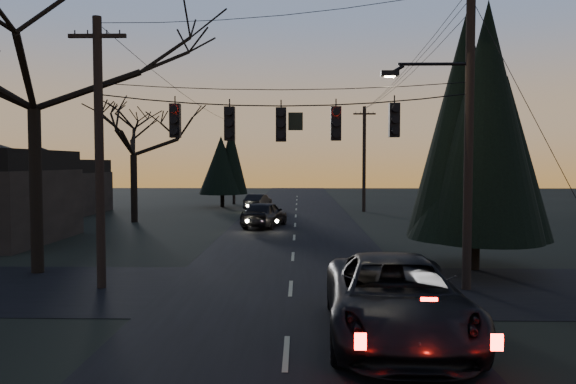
{
  "coord_description": "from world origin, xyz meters",
  "views": [
    {
      "loc": [
        0.27,
        -7.47,
        3.98
      ],
      "look_at": [
        -0.08,
        9.92,
        3.06
      ],
      "focal_mm": 35.0,
      "sensor_mm": 36.0,
      "label": 1
    }
  ],
  "objects_px": {
    "utility_pole_left": "(102,288)",
    "suv_near": "(396,299)",
    "sedan_oncoming_b": "(258,202)",
    "utility_pole_far_l": "(234,204)",
    "utility_pole_far_r": "(364,212)",
    "evergreen_right": "(477,141)",
    "sedan_oncoming_a": "(265,214)",
    "utility_pole_right": "(466,290)",
    "bare_tree_left": "(32,42)"
  },
  "relations": [
    {
      "from": "utility_pole_left",
      "to": "utility_pole_right",
      "type": "bearing_deg",
      "value": 0.0
    },
    {
      "from": "utility_pole_far_r",
      "to": "sedan_oncoming_b",
      "type": "relative_size",
      "value": 2.11
    },
    {
      "from": "evergreen_right",
      "to": "utility_pole_right",
      "type": "bearing_deg",
      "value": -111.18
    },
    {
      "from": "utility_pole_right",
      "to": "sedan_oncoming_b",
      "type": "height_order",
      "value": "utility_pole_right"
    },
    {
      "from": "utility_pole_left",
      "to": "bare_tree_left",
      "type": "xyz_separation_m",
      "value": [
        -3.18,
        2.41,
        8.23
      ]
    },
    {
      "from": "utility_pole_far_l",
      "to": "suv_near",
      "type": "xyz_separation_m",
      "value": [
        8.44,
        -40.95,
        0.91
      ]
    },
    {
      "from": "utility_pole_right",
      "to": "sedan_oncoming_b",
      "type": "relative_size",
      "value": 2.49
    },
    {
      "from": "suv_near",
      "to": "evergreen_right",
      "type": "bearing_deg",
      "value": 64.23
    },
    {
      "from": "sedan_oncoming_b",
      "to": "evergreen_right",
      "type": "bearing_deg",
      "value": 122.96
    },
    {
      "from": "utility_pole_left",
      "to": "sedan_oncoming_b",
      "type": "xyz_separation_m",
      "value": [
        2.8,
        29.45,
        0.66
      ]
    },
    {
      "from": "utility_pole_right",
      "to": "evergreen_right",
      "type": "height_order",
      "value": "evergreen_right"
    },
    {
      "from": "utility_pole_right",
      "to": "sedan_oncoming_b",
      "type": "distance_m",
      "value": 30.71
    },
    {
      "from": "sedan_oncoming_b",
      "to": "suv_near",
      "type": "bearing_deg",
      "value": 111.44
    },
    {
      "from": "bare_tree_left",
      "to": "evergreen_right",
      "type": "distance_m",
      "value": 16.34
    },
    {
      "from": "sedan_oncoming_a",
      "to": "utility_pole_left",
      "type": "bearing_deg",
      "value": 89.73
    },
    {
      "from": "bare_tree_left",
      "to": "utility_pole_left",
      "type": "bearing_deg",
      "value": -37.13
    },
    {
      "from": "utility_pole_far_l",
      "to": "bare_tree_left",
      "type": "xyz_separation_m",
      "value": [
        -3.18,
        -33.59,
        8.23
      ]
    },
    {
      "from": "utility_pole_left",
      "to": "sedan_oncoming_a",
      "type": "bearing_deg",
      "value": 76.19
    },
    {
      "from": "utility_pole_right",
      "to": "utility_pole_far_l",
      "type": "xyz_separation_m",
      "value": [
        -11.5,
        36.0,
        0.0
      ]
    },
    {
      "from": "sedan_oncoming_b",
      "to": "utility_pole_far_l",
      "type": "bearing_deg",
      "value": -54.73
    },
    {
      "from": "sedan_oncoming_a",
      "to": "sedan_oncoming_b",
      "type": "height_order",
      "value": "sedan_oncoming_a"
    },
    {
      "from": "utility_pole_far_l",
      "to": "evergreen_right",
      "type": "relative_size",
      "value": 0.96
    },
    {
      "from": "utility_pole_right",
      "to": "utility_pole_left",
      "type": "relative_size",
      "value": 1.18
    },
    {
      "from": "utility_pole_far_l",
      "to": "sedan_oncoming_b",
      "type": "bearing_deg",
      "value": -66.86
    },
    {
      "from": "utility_pole_far_r",
      "to": "sedan_oncoming_a",
      "type": "bearing_deg",
      "value": -123.35
    },
    {
      "from": "sedan_oncoming_a",
      "to": "sedan_oncoming_b",
      "type": "relative_size",
      "value": 1.18
    },
    {
      "from": "utility_pole_far_l",
      "to": "sedan_oncoming_a",
      "type": "relative_size",
      "value": 1.69
    },
    {
      "from": "utility_pole_far_r",
      "to": "suv_near",
      "type": "height_order",
      "value": "utility_pole_far_r"
    },
    {
      "from": "bare_tree_left",
      "to": "evergreen_right",
      "type": "xyz_separation_m",
      "value": [
        15.94,
        0.86,
        -3.48
      ]
    },
    {
      "from": "suv_near",
      "to": "sedan_oncoming_a",
      "type": "relative_size",
      "value": 1.38
    },
    {
      "from": "utility_pole_far_l",
      "to": "utility_pole_right",
      "type": "bearing_deg",
      "value": -72.28
    },
    {
      "from": "suv_near",
      "to": "sedan_oncoming_b",
      "type": "xyz_separation_m",
      "value": [
        -5.64,
        34.39,
        -0.24
      ]
    },
    {
      "from": "utility_pole_right",
      "to": "utility_pole_far_r",
      "type": "relative_size",
      "value": 1.18
    },
    {
      "from": "bare_tree_left",
      "to": "sedan_oncoming_a",
      "type": "height_order",
      "value": "bare_tree_left"
    },
    {
      "from": "utility_pole_left",
      "to": "bare_tree_left",
      "type": "distance_m",
      "value": 9.15
    },
    {
      "from": "utility_pole_left",
      "to": "bare_tree_left",
      "type": "bearing_deg",
      "value": 142.87
    },
    {
      "from": "bare_tree_left",
      "to": "suv_near",
      "type": "xyz_separation_m",
      "value": [
        11.62,
        -7.35,
        -7.33
      ]
    },
    {
      "from": "bare_tree_left",
      "to": "sedan_oncoming_a",
      "type": "xyz_separation_m",
      "value": [
        7.31,
        14.4,
        -7.43
      ]
    },
    {
      "from": "utility_pole_far_r",
      "to": "evergreen_right",
      "type": "xyz_separation_m",
      "value": [
        1.26,
        -24.74,
        4.75
      ]
    },
    {
      "from": "utility_pole_far_r",
      "to": "utility_pole_far_l",
      "type": "relative_size",
      "value": 1.06
    },
    {
      "from": "utility_pole_right",
      "to": "sedan_oncoming_a",
      "type": "xyz_separation_m",
      "value": [
        -7.37,
        16.8,
        0.81
      ]
    },
    {
      "from": "utility_pole_right",
      "to": "suv_near",
      "type": "relative_size",
      "value": 1.53
    },
    {
      "from": "bare_tree_left",
      "to": "evergreen_right",
      "type": "relative_size",
      "value": 1.42
    },
    {
      "from": "utility_pole_left",
      "to": "suv_near",
      "type": "bearing_deg",
      "value": -30.37
    },
    {
      "from": "utility_pole_left",
      "to": "evergreen_right",
      "type": "bearing_deg",
      "value": 14.35
    },
    {
      "from": "utility_pole_left",
      "to": "utility_pole_far_r",
      "type": "xyz_separation_m",
      "value": [
        11.5,
        28.0,
        0.0
      ]
    },
    {
      "from": "utility_pole_right",
      "to": "utility_pole_far_l",
      "type": "height_order",
      "value": "utility_pole_right"
    },
    {
      "from": "suv_near",
      "to": "utility_pole_far_l",
      "type": "bearing_deg",
      "value": 103.66
    },
    {
      "from": "utility_pole_left",
      "to": "sedan_oncoming_a",
      "type": "relative_size",
      "value": 1.79
    },
    {
      "from": "utility_pole_right",
      "to": "suv_near",
      "type": "distance_m",
      "value": 5.89
    }
  ]
}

